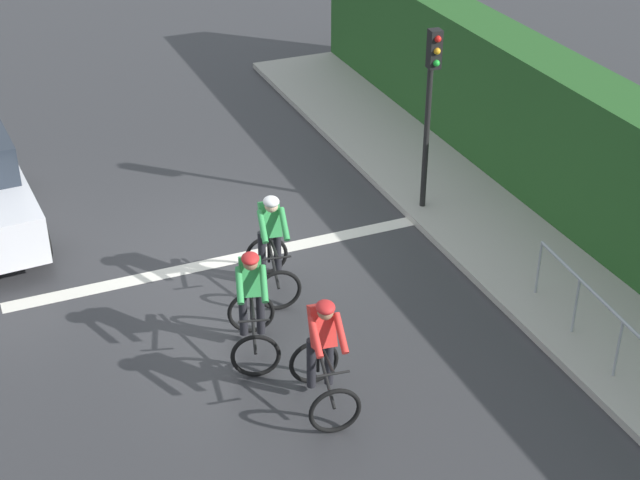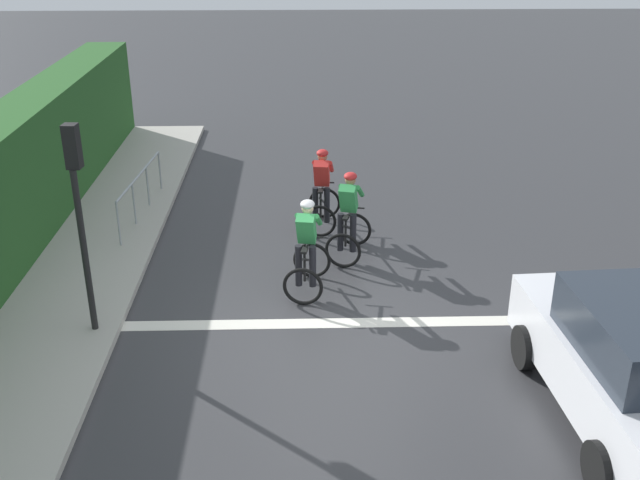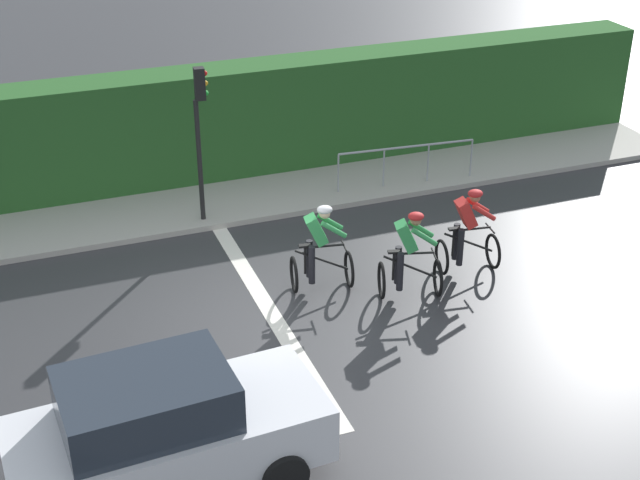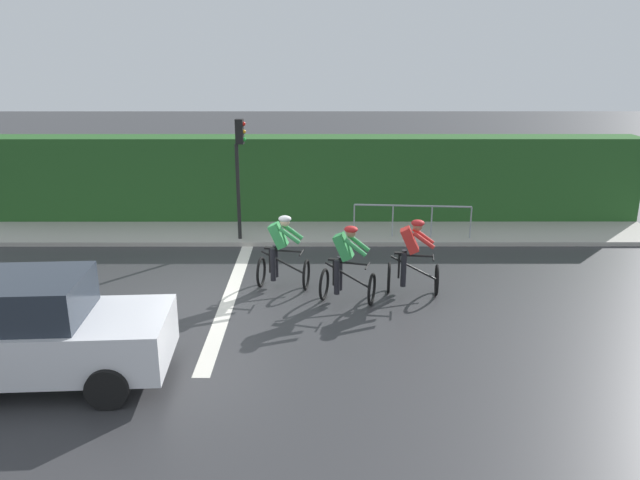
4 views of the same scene
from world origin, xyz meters
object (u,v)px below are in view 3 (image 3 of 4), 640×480
object	(u,v)px
car_white	(164,430)
pedestrian_railing_kerbside	(406,156)
cyclist_second	(409,257)
traffic_light_near_crossing	(200,123)
cyclist_mid	(320,250)
cyclist_lead	(467,233)

from	to	relation	value
car_white	pedestrian_railing_kerbside	xyz separation A→B (m)	(-7.47, 7.03, -0.10)
car_white	pedestrian_railing_kerbside	size ratio (longest dim) A/B	1.31
cyclist_second	traffic_light_near_crossing	xyz separation A→B (m)	(-4.10, -2.66, 1.43)
cyclist_second	cyclist_mid	bearing A→B (deg)	-119.93
pedestrian_railing_kerbside	cyclist_mid	bearing A→B (deg)	-44.27
cyclist_mid	traffic_light_near_crossing	bearing A→B (deg)	-158.91
car_white	cyclist_second	bearing A→B (deg)	122.51
car_white	pedestrian_railing_kerbside	distance (m)	10.26
cyclist_mid	pedestrian_railing_kerbside	world-z (taller)	cyclist_mid
cyclist_lead	cyclist_mid	xyz separation A→B (m)	(-0.34, -2.80, 0.00)
cyclist_lead	pedestrian_railing_kerbside	bearing A→B (deg)	171.59
car_white	traffic_light_near_crossing	world-z (taller)	traffic_light_near_crossing
cyclist_lead	traffic_light_near_crossing	distance (m)	5.66
cyclist_lead	car_white	world-z (taller)	car_white
pedestrian_railing_kerbside	traffic_light_near_crossing	bearing A→B (deg)	-88.22
cyclist_lead	cyclist_second	xyz separation A→B (m)	(0.45, -1.42, 0.00)
cyclist_lead	car_white	xyz separation A→B (m)	(3.67, -6.47, 0.08)
car_white	traffic_light_near_crossing	size ratio (longest dim) A/B	1.26
cyclist_lead	traffic_light_near_crossing	size ratio (longest dim) A/B	0.50
cyclist_lead	car_white	bearing A→B (deg)	-60.42
cyclist_mid	pedestrian_railing_kerbside	xyz separation A→B (m)	(-3.45, 3.37, -0.02)
cyclist_lead	pedestrian_railing_kerbside	distance (m)	3.83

